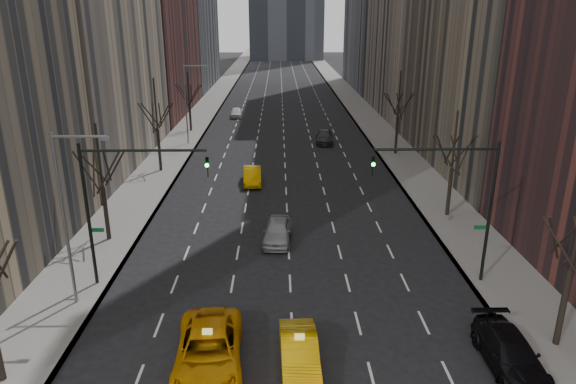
{
  "coord_description": "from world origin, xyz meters",
  "views": [
    {
      "loc": [
        -0.57,
        -13.62,
        14.33
      ],
      "look_at": [
        -0.02,
        17.65,
        3.5
      ],
      "focal_mm": 32.0,
      "sensor_mm": 36.0,
      "label": 1
    }
  ],
  "objects_px": {
    "taxi_sedan": "(299,354)",
    "parked_suv_black": "(510,353)",
    "silver_sedan_ahead": "(278,231)",
    "taxi_suv": "(209,351)"
  },
  "relations": [
    {
      "from": "silver_sedan_ahead",
      "to": "parked_suv_black",
      "type": "xyz_separation_m",
      "value": [
        9.92,
        -13.12,
        -0.03
      ]
    },
    {
      "from": "taxi_sedan",
      "to": "silver_sedan_ahead",
      "type": "height_order",
      "value": "silver_sedan_ahead"
    },
    {
      "from": "taxi_suv",
      "to": "parked_suv_black",
      "type": "xyz_separation_m",
      "value": [
        12.81,
        -0.2,
        -0.12
      ]
    },
    {
      "from": "taxi_sedan",
      "to": "silver_sedan_ahead",
      "type": "relative_size",
      "value": 1.01
    },
    {
      "from": "taxi_sedan",
      "to": "parked_suv_black",
      "type": "bearing_deg",
      "value": -2.51
    },
    {
      "from": "taxi_sedan",
      "to": "silver_sedan_ahead",
      "type": "xyz_separation_m",
      "value": [
        -0.95,
        13.05,
        0.01
      ]
    },
    {
      "from": "taxi_suv",
      "to": "parked_suv_black",
      "type": "bearing_deg",
      "value": -4.75
    },
    {
      "from": "taxi_sedan",
      "to": "parked_suv_black",
      "type": "relative_size",
      "value": 0.9
    },
    {
      "from": "taxi_suv",
      "to": "silver_sedan_ahead",
      "type": "xyz_separation_m",
      "value": [
        2.89,
        12.92,
        -0.09
      ]
    },
    {
      "from": "silver_sedan_ahead",
      "to": "parked_suv_black",
      "type": "bearing_deg",
      "value": -48.53
    }
  ]
}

